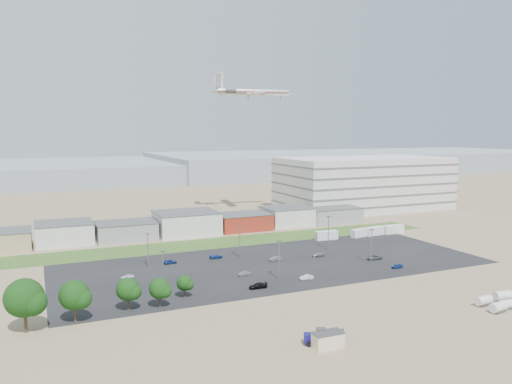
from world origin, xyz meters
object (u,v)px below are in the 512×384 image
storage_tank_nw (484,300)px  parked_car_0 (374,257)px  parked_car_2 (397,266)px  parked_car_4 (244,273)px  box_trailer_a (326,235)px  parked_car_6 (216,257)px  parked_car_13 (307,277)px  parked_car_7 (275,259)px  parked_car_3 (258,286)px  tree_far_left (24,302)px  telehandler (317,336)px  airliner (253,92)px  parked_car_12 (318,255)px  parked_car_9 (170,262)px  portable_shed (328,340)px  parked_car_5 (127,277)px

storage_tank_nw → parked_car_0: bearing=85.9°
parked_car_2 → parked_car_4: 42.45m
storage_tank_nw → box_trailer_a: box_trailer_a is taller
box_trailer_a → parked_car_6: size_ratio=2.03×
box_trailer_a → parked_car_13: box_trailer_a is taller
parked_car_7 → box_trailer_a: bearing=117.6°
parked_car_7 → parked_car_6: bearing=-127.2°
parked_car_3 → parked_car_4: size_ratio=1.32×
parked_car_13 → tree_far_left: bearing=-78.0°
telehandler → parked_car_3: telehandler is taller
storage_tank_nw → box_trailer_a: (4.58, 70.90, 0.34)m
parked_car_2 → parked_car_6: 51.74m
storage_tank_nw → airliner: (4.01, 132.87, 53.96)m
parked_car_3 → parked_car_12: size_ratio=1.15×
parked_car_13 → airliner: bearing=168.5°
parked_car_0 → parked_car_6: (-42.25, 19.81, -0.08)m
box_trailer_a → parked_car_9: bearing=-166.5°
telehandler → parked_car_6: telehandler is taller
parked_car_4 → parked_car_12: 29.44m
portable_shed → airliner: size_ratio=0.14×
storage_tank_nw → parked_car_13: bearing=128.1°
parked_car_2 → parked_car_12: bearing=-146.7°
tree_far_left → parked_car_12: (79.43, 27.11, -5.24)m
parked_car_6 → parked_car_7: bearing=-126.4°
portable_shed → parked_car_4: size_ratio=1.60×
parked_car_5 → parked_car_12: 56.30m
portable_shed → parked_car_13: portable_shed is taller
parked_car_2 → parked_car_12: (-13.26, 19.79, -0.01)m
parked_car_6 → parked_car_7: 17.61m
parked_car_3 → portable_shed: bearing=-2.7°
storage_tank_nw → tree_far_left: (-89.92, 24.10, 4.66)m
parked_car_7 → parked_car_5: bearing=-93.9°
box_trailer_a → parked_car_13: size_ratio=2.23×
box_trailer_a → parked_car_3: 59.73m
parked_car_4 → airliner: bearing=147.8°
storage_tank_nw → telehandler: bearing=-176.6°
parked_car_2 → parked_car_5: size_ratio=1.02×
parked_car_2 → parked_car_7: parked_car_7 is taller
airliner → parked_car_9: size_ratio=10.24×
parked_car_0 → parked_car_5: parked_car_0 is taller
portable_shed → parked_car_3: 35.15m
parked_car_9 → parked_car_5: bearing=120.0°
tree_far_left → parked_car_12: 84.09m
parked_car_0 → parked_car_5: size_ratio=1.40×
tree_far_left → parked_car_6: tree_far_left is taller
parked_car_5 → parked_car_12: bearing=93.6°
parked_car_2 → parked_car_6: bearing=-126.1°
parked_car_6 → parked_car_9: bearing=86.3°
parked_car_0 → parked_car_13: size_ratio=1.30×
telehandler → parked_car_9: telehandler is taller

